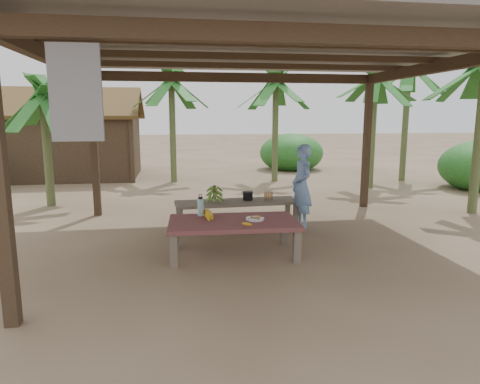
{
  "coord_description": "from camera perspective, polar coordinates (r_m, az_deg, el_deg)",
  "views": [
    {
      "loc": [
        -1.24,
        -6.34,
        1.95
      ],
      "look_at": [
        -0.28,
        0.04,
        0.8
      ],
      "focal_mm": 32.0,
      "sensor_mm": 36.0,
      "label": 1
    }
  ],
  "objects": [
    {
      "name": "bench",
      "position": [
        7.66,
        -0.39,
        -1.61
      ],
      "size": [
        2.23,
        0.74,
        0.45
      ],
      "rotation": [
        0.0,
        0.0,
        0.06
      ],
      "color": "brown",
      "rests_on": "ground"
    },
    {
      "name": "banana_plant_ne",
      "position": [
        12.2,
        17.53,
        13.37
      ],
      "size": [
        1.8,
        1.8,
        3.23
      ],
      "color": "#596638",
      "rests_on": "ground"
    },
    {
      "name": "banana_plant_n",
      "position": [
        12.93,
        4.79,
        13.39
      ],
      "size": [
        1.8,
        1.8,
        3.19
      ],
      "color": "#596638",
      "rests_on": "ground"
    },
    {
      "name": "green_banana_stalk",
      "position": [
        7.55,
        -3.4,
        -0.17
      ],
      "size": [
        0.29,
        0.29,
        0.31
      ],
      "primitive_type": null,
      "rotation": [
        0.0,
        0.0,
        0.06
      ],
      "color": "#598C2D",
      "rests_on": "bench"
    },
    {
      "name": "banana_plant_far",
      "position": [
        13.92,
        21.55,
        14.25
      ],
      "size": [
        1.8,
        1.8,
        3.63
      ],
      "color": "#596638",
      "rests_on": "ground"
    },
    {
      "name": "cooking_pot",
      "position": [
        7.71,
        1.05,
        -0.54
      ],
      "size": [
        0.18,
        0.18,
        0.15
      ],
      "primitive_type": "cylinder",
      "color": "black",
      "rests_on": "bench"
    },
    {
      "name": "plate",
      "position": [
        6.04,
        2.02,
        -3.61
      ],
      "size": [
        0.26,
        0.26,
        0.04
      ],
      "color": "white",
      "rests_on": "work_table"
    },
    {
      "name": "loose_banana_side",
      "position": [
        6.13,
        2.6,
        -3.38
      ],
      "size": [
        0.12,
        0.14,
        0.04
      ],
      "primitive_type": "ellipsoid",
      "rotation": [
        0.0,
        0.0,
        0.68
      ],
      "color": "yellow",
      "rests_on": "work_table"
    },
    {
      "name": "work_table",
      "position": [
        6.04,
        -0.91,
        -4.42
      ],
      "size": [
        1.84,
        1.07,
        0.5
      ],
      "rotation": [
        0.0,
        0.0,
        -0.04
      ],
      "color": "brown",
      "rests_on": "ground"
    },
    {
      "name": "pavilion",
      "position": [
        6.5,
        2.48,
        17.42
      ],
      "size": [
        6.6,
        5.6,
        2.95
      ],
      "color": "black",
      "rests_on": "ground"
    },
    {
      "name": "ground",
      "position": [
        6.75,
        2.39,
        -6.69
      ],
      "size": [
        80.0,
        80.0,
        0.0
      ],
      "primitive_type": "plane",
      "color": "brown",
      "rests_on": "ground"
    },
    {
      "name": "woman",
      "position": [
        7.56,
        8.23,
        0.76
      ],
      "size": [
        0.41,
        0.57,
        1.47
      ],
      "primitive_type": "imported",
      "rotation": [
        0.0,
        0.0,
        -1.45
      ],
      "color": "#698DC6",
      "rests_on": "ground"
    },
    {
      "name": "banana_plant_w",
      "position": [
        10.11,
        -24.69,
        10.23
      ],
      "size": [
        1.8,
        1.8,
        2.61
      ],
      "color": "#596638",
      "rests_on": "ground"
    },
    {
      "name": "ripe_banana_bunch",
      "position": [
        6.11,
        -4.76,
        -2.93
      ],
      "size": [
        0.28,
        0.25,
        0.15
      ],
      "primitive_type": null,
      "rotation": [
        0.0,
        0.0,
        0.15
      ],
      "color": "yellow",
      "rests_on": "work_table"
    },
    {
      "name": "banana_plant_nw",
      "position": [
        12.86,
        -9.12,
        13.43
      ],
      "size": [
        1.8,
        1.8,
        3.22
      ],
      "color": "#596638",
      "rests_on": "ground"
    },
    {
      "name": "loose_banana_front",
      "position": [
        5.74,
        0.93,
        -4.29
      ],
      "size": [
        0.15,
        0.07,
        0.04
      ],
      "primitive_type": "ellipsoid",
      "rotation": [
        0.0,
        0.0,
        1.36
      ],
      "color": "yellow",
      "rests_on": "work_table"
    },
    {
      "name": "water_flask",
      "position": [
        6.31,
        -5.28,
        -1.95
      ],
      "size": [
        0.09,
        0.09,
        0.33
      ],
      "color": "#3DAAC0",
      "rests_on": "work_table"
    },
    {
      "name": "skewer_rack",
      "position": [
        7.71,
        3.81,
        -0.22
      ],
      "size": [
        0.18,
        0.09,
        0.24
      ],
      "primitive_type": null,
      "rotation": [
        0.0,
        0.0,
        0.06
      ],
      "color": "#A57F47",
      "rests_on": "bench"
    },
    {
      "name": "hut",
      "position": [
        14.73,
        -21.49,
        6.12
      ],
      "size": [
        4.4,
        3.43,
        2.85
      ],
      "color": "black",
      "rests_on": "ground"
    }
  ]
}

